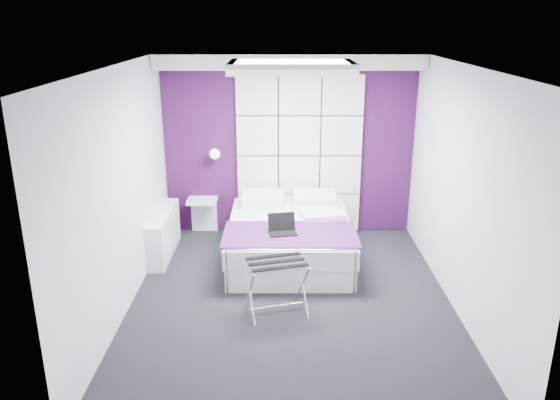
# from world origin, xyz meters

# --- Properties ---
(floor) EXTENTS (4.40, 4.40, 0.00)m
(floor) POSITION_xyz_m (0.00, 0.00, 0.00)
(floor) COLOR black
(floor) RESTS_ON ground
(ceiling) EXTENTS (4.40, 4.40, 0.00)m
(ceiling) POSITION_xyz_m (0.00, 0.00, 2.60)
(ceiling) COLOR white
(ceiling) RESTS_ON wall_back
(wall_back) EXTENTS (3.60, 0.00, 3.60)m
(wall_back) POSITION_xyz_m (0.00, 2.20, 1.30)
(wall_back) COLOR silver
(wall_back) RESTS_ON floor
(wall_left) EXTENTS (0.00, 4.40, 4.40)m
(wall_left) POSITION_xyz_m (-1.80, 0.00, 1.30)
(wall_left) COLOR silver
(wall_left) RESTS_ON floor
(wall_right) EXTENTS (0.00, 4.40, 4.40)m
(wall_right) POSITION_xyz_m (1.80, 0.00, 1.30)
(wall_right) COLOR silver
(wall_right) RESTS_ON floor
(accent_wall) EXTENTS (3.58, 0.02, 2.58)m
(accent_wall) POSITION_xyz_m (0.00, 2.19, 1.30)
(accent_wall) COLOR #350D3B
(accent_wall) RESTS_ON wall_back
(soffit) EXTENTS (3.58, 0.50, 0.20)m
(soffit) POSITION_xyz_m (0.00, 1.95, 2.50)
(soffit) COLOR white
(soffit) RESTS_ON wall_back
(headboard) EXTENTS (1.80, 0.08, 2.30)m
(headboard) POSITION_xyz_m (0.15, 2.14, 1.17)
(headboard) COLOR silver
(headboard) RESTS_ON wall_back
(skylight) EXTENTS (1.36, 0.86, 0.12)m
(skylight) POSITION_xyz_m (0.00, 0.60, 2.55)
(skylight) COLOR white
(skylight) RESTS_ON ceiling
(wall_lamp) EXTENTS (0.15, 0.15, 0.15)m
(wall_lamp) POSITION_xyz_m (-1.05, 2.06, 1.22)
(wall_lamp) COLOR white
(wall_lamp) RESTS_ON wall_back
(radiator) EXTENTS (0.22, 1.20, 0.60)m
(radiator) POSITION_xyz_m (-1.69, 1.30, 0.30)
(radiator) COLOR white
(radiator) RESTS_ON floor
(bed) EXTENTS (1.63, 1.97, 0.69)m
(bed) POSITION_xyz_m (-0.00, 1.16, 0.29)
(bed) COLOR white
(bed) RESTS_ON floor
(nightstand) EXTENTS (0.43, 0.33, 0.05)m
(nightstand) POSITION_xyz_m (-1.26, 2.02, 0.52)
(nightstand) COLOR white
(nightstand) RESTS_ON wall_back
(luggage_rack) EXTENTS (0.61, 0.45, 0.60)m
(luggage_rack) POSITION_xyz_m (-0.16, -0.22, 0.30)
(luggage_rack) COLOR silver
(luggage_rack) RESTS_ON floor
(laptop) EXTENTS (0.33, 0.24, 0.24)m
(laptop) POSITION_xyz_m (-0.09, 0.71, 0.61)
(laptop) COLOR black
(laptop) RESTS_ON bed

